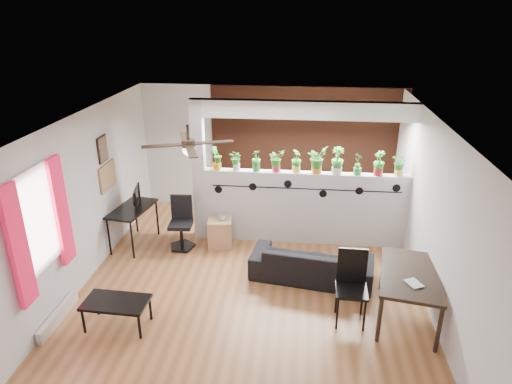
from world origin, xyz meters
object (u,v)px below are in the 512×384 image
(computer_desk, at_px, (132,211))
(ceiling_fan, at_px, (189,146))
(potted_plant_2, at_px, (256,160))
(potted_plant_9, at_px, (400,164))
(coffee_table, at_px, (116,304))
(potted_plant_5, at_px, (317,159))
(potted_plant_6, at_px, (337,160))
(office_chair, at_px, (182,226))
(potted_plant_4, at_px, (296,161))
(potted_plant_7, at_px, (358,163))
(potted_plant_8, at_px, (379,163))
(folding_chair, at_px, (352,279))
(cup, at_px, (222,218))
(potted_plant_0, at_px, (217,157))
(dining_table, at_px, (411,278))
(potted_plant_1, at_px, (236,160))
(sofa, at_px, (312,263))
(cube_shelf, at_px, (220,233))
(potted_plant_3, at_px, (276,160))

(computer_desk, bearing_deg, ceiling_fan, -42.97)
(potted_plant_2, bearing_deg, potted_plant_9, 0.00)
(coffee_table, bearing_deg, potted_plant_5, 45.55)
(potted_plant_6, relative_size, office_chair, 0.50)
(potted_plant_4, xyz_separation_m, potted_plant_7, (1.05, -0.00, -0.00))
(potted_plant_8, bearing_deg, folding_chair, -104.72)
(cup, height_order, computer_desk, computer_desk)
(potted_plant_0, xyz_separation_m, potted_plant_9, (3.16, 0.00, -0.02))
(office_chair, height_order, coffee_table, office_chair)
(potted_plant_2, bearing_deg, dining_table, -42.06)
(potted_plant_1, height_order, potted_plant_6, potted_plant_6)
(potted_plant_4, relative_size, sofa, 0.22)
(dining_table, height_order, coffee_table, dining_table)
(cube_shelf, bearing_deg, folding_chair, -47.70)
(potted_plant_4, bearing_deg, potted_plant_6, -0.00)
(potted_plant_9, bearing_deg, potted_plant_2, 180.00)
(cube_shelf, relative_size, computer_desk, 0.48)
(potted_plant_8, bearing_deg, potted_plant_2, 180.00)
(potted_plant_2, xyz_separation_m, potted_plant_4, (0.70, 0.00, 0.01))
(potted_plant_1, distance_m, computer_desk, 2.07)
(office_chair, bearing_deg, potted_plant_8, 7.56)
(potted_plant_3, bearing_deg, potted_plant_9, 0.00)
(computer_desk, bearing_deg, potted_plant_9, 5.54)
(potted_plant_3, bearing_deg, ceiling_fan, -120.81)
(potted_plant_2, bearing_deg, potted_plant_3, -0.00)
(ceiling_fan, relative_size, potted_plant_9, 3.07)
(ceiling_fan, relative_size, cup, 10.30)
(potted_plant_3, xyz_separation_m, potted_plant_6, (1.05, 0.00, 0.03))
(potted_plant_1, relative_size, coffee_table, 0.41)
(potted_plant_2, relative_size, folding_chair, 0.36)
(potted_plant_3, bearing_deg, cube_shelf, -160.70)
(potted_plant_6, relative_size, potted_plant_7, 1.20)
(potted_plant_6, xyz_separation_m, dining_table, (0.92, -2.10, -0.96))
(potted_plant_0, xyz_separation_m, dining_table, (3.03, -2.10, -0.93))
(ceiling_fan, distance_m, potted_plant_1, 1.99)
(potted_plant_0, distance_m, coffee_table, 3.10)
(potted_plant_7, bearing_deg, potted_plant_9, 0.00)
(potted_plant_7, bearing_deg, folding_chair, -95.82)
(potted_plant_4, distance_m, dining_table, 2.81)
(sofa, bearing_deg, folding_chair, 127.00)
(potted_plant_8, xyz_separation_m, coffee_table, (-3.71, -2.71, -1.22))
(computer_desk, height_order, folding_chair, folding_chair)
(potted_plant_1, distance_m, office_chair, 1.54)
(potted_plant_1, bearing_deg, cup, -122.77)
(potted_plant_5, relative_size, coffee_table, 0.55)
(potted_plant_3, distance_m, folding_chair, 2.66)
(potted_plant_6, relative_size, potted_plant_8, 1.10)
(potted_plant_1, relative_size, potted_plant_6, 0.77)
(potted_plant_3, relative_size, potted_plant_9, 1.04)
(sofa, height_order, office_chair, office_chair)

